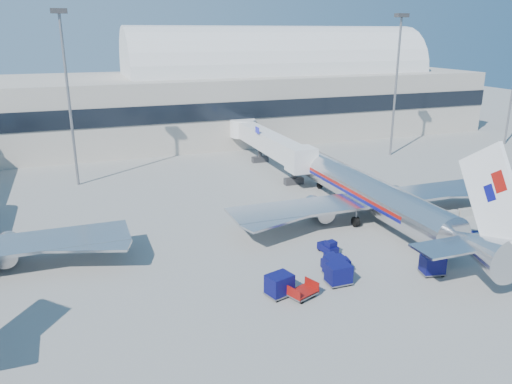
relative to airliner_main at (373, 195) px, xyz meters
name	(u,v)px	position (x,y,z in m)	size (l,w,h in m)	color
ground	(307,249)	(-10.00, -4.51, -2.93)	(260.00, 260.00, 0.00)	gray
terminal	(107,103)	(-23.60, 51.46, 4.60)	(170.00, 28.15, 21.00)	#B2AA9E
airliner_main	(373,195)	(0.00, 0.00, 0.00)	(32.00, 37.26, 12.07)	silver
jetbridge_near	(265,141)	(-2.40, 26.30, 1.00)	(4.40, 27.50, 6.25)	silver
mast_west	(66,73)	(-30.00, 25.49, 11.87)	(2.00, 1.20, 22.60)	slate
mast_east	(398,65)	(20.00, 25.49, 11.87)	(2.00, 1.20, 22.60)	slate
barrier_near	(446,215)	(8.00, -2.51, -2.48)	(3.00, 0.55, 0.90)	#9E9E96
barrier_mid	(470,212)	(11.30, -2.51, -2.48)	(3.00, 0.55, 0.90)	#9E9E96
barrier_far	(493,208)	(14.60, -2.51, -2.48)	(3.00, 0.55, 0.90)	#9E9E96
tug_lead	(335,262)	(-9.67, -9.24, -2.22)	(2.52, 1.48, 1.56)	#080A43
tug_right	(430,241)	(1.28, -8.11, -2.30)	(2.27, 1.43, 1.37)	#080A43
tug_left	(328,247)	(-8.54, -5.98, -2.31)	(1.35, 2.20, 1.34)	#080A43
cart_train_a	(335,266)	(-10.12, -10.20, -2.04)	(1.95, 1.53, 1.66)	#080A43
cart_train_b	(339,274)	(-10.65, -11.67, -1.98)	(2.01, 1.54, 1.77)	#080A43
cart_train_c	(279,285)	(-15.92, -11.74, -1.96)	(2.42, 2.09, 1.81)	#080A43
cart_solo_near	(432,265)	(-2.27, -12.90, -2.02)	(2.17, 1.81, 1.69)	#080A43
cart_solo_far	(474,240)	(5.14, -9.74, -2.11)	(2.15, 1.96, 1.54)	#080A43
cart_open_red	(303,293)	(-14.33, -12.62, -2.50)	(2.61, 2.24, 0.59)	slate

